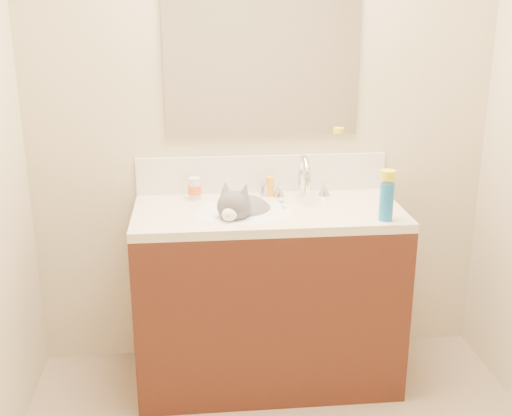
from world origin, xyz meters
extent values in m
cube|color=#C4B592|center=(0.00, 1.25, 1.25)|extent=(2.20, 0.04, 2.50)
cube|color=#431D12|center=(0.00, 0.97, 0.41)|extent=(1.20, 0.55, 0.82)
cube|color=beige|center=(0.00, 0.97, 0.84)|extent=(1.20, 0.55, 0.04)
ellipsoid|color=white|center=(-0.12, 0.94, 0.79)|extent=(0.45, 0.36, 0.14)
cylinder|color=silver|center=(0.18, 1.16, 0.92)|extent=(0.04, 0.04, 0.11)
torus|color=silver|center=(0.18, 1.09, 0.97)|extent=(0.03, 0.20, 0.20)
cylinder|color=silver|center=(0.18, 1.01, 0.94)|extent=(0.03, 0.03, 0.06)
cone|color=silver|center=(0.07, 1.16, 0.89)|extent=(0.06, 0.06, 0.06)
cone|color=silver|center=(0.29, 1.16, 0.89)|extent=(0.06, 0.06, 0.06)
ellipsoid|color=#4E4B4E|center=(-0.11, 1.00, 0.81)|extent=(0.38, 0.39, 0.21)
ellipsoid|color=#4E4B4E|center=(-0.16, 0.87, 0.91)|extent=(0.19, 0.18, 0.14)
ellipsoid|color=#4E4B4E|center=(-0.14, 0.93, 0.87)|extent=(0.14, 0.14, 0.13)
cone|color=#4E4B4E|center=(-0.19, 0.90, 0.98)|extent=(0.08, 0.09, 0.09)
cone|color=#4E4B4E|center=(-0.11, 0.87, 0.98)|extent=(0.09, 0.09, 0.09)
ellipsoid|color=white|center=(-0.18, 0.81, 0.89)|extent=(0.08, 0.07, 0.06)
ellipsoid|color=white|center=(-0.15, 0.90, 0.81)|extent=(0.12, 0.10, 0.12)
sphere|color=tan|center=(-0.19, 0.79, 0.89)|extent=(0.01, 0.01, 0.01)
cylinder|color=#4E4B4E|center=(0.01, 0.94, 0.75)|extent=(0.07, 0.22, 0.04)
cube|color=silver|center=(0.00, 1.24, 0.95)|extent=(1.20, 0.02, 0.18)
cube|color=white|center=(0.00, 1.24, 1.54)|extent=(0.90, 0.02, 0.80)
cylinder|color=silver|center=(-0.33, 1.15, 0.91)|extent=(0.07, 0.07, 0.10)
cylinder|color=orange|center=(-0.33, 1.15, 0.91)|extent=(0.08, 0.08, 0.04)
cylinder|color=#B7B7BC|center=(0.00, 1.17, 0.89)|extent=(0.06, 0.06, 0.06)
cylinder|color=gold|center=(0.03, 1.16, 0.91)|extent=(0.05, 0.05, 0.09)
cube|color=silver|center=(0.07, 1.03, 0.87)|extent=(0.02, 0.14, 0.01)
cube|color=#5A74BF|center=(0.07, 1.03, 0.87)|extent=(0.02, 0.03, 0.01)
cylinder|color=#1A6EBA|center=(0.47, 0.77, 0.94)|extent=(0.07, 0.07, 0.16)
cylinder|color=yellow|center=(0.47, 0.77, 1.06)|extent=(0.07, 0.07, 0.04)
camera|label=1|loc=(-0.32, -1.73, 1.75)|focal=45.00mm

